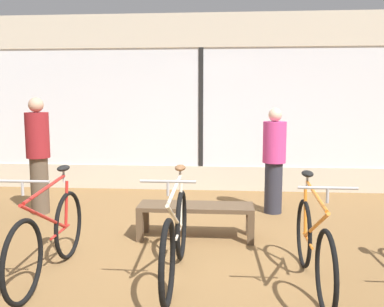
# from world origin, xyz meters

# --- Properties ---
(ground_plane) EXTENTS (24.00, 24.00, 0.00)m
(ground_plane) POSITION_xyz_m (0.00, 0.00, 0.00)
(ground_plane) COLOR olive
(shop_back_wall) EXTENTS (12.00, 0.08, 3.20)m
(shop_back_wall) POSITION_xyz_m (0.00, 3.53, 1.64)
(shop_back_wall) COLOR beige
(shop_back_wall) RESTS_ON ground_plane
(bicycle_left) EXTENTS (0.46, 1.76, 1.04)m
(bicycle_left) POSITION_xyz_m (-1.21, -0.47, 0.40)
(bicycle_left) COLOR black
(bicycle_left) RESTS_ON ground_plane
(bicycle_center) EXTENTS (0.46, 1.80, 1.05)m
(bicycle_center) POSITION_xyz_m (-0.00, -0.40, 0.40)
(bicycle_center) COLOR black
(bicycle_center) RESTS_ON ground_plane
(bicycle_right) EXTENTS (0.46, 1.68, 1.03)m
(bicycle_right) POSITION_xyz_m (1.27, -0.48, 0.39)
(bicycle_right) COLOR black
(bicycle_right) RESTS_ON ground_plane
(display_bench) EXTENTS (1.40, 0.44, 0.42)m
(display_bench) POSITION_xyz_m (0.11, 0.78, 0.34)
(display_bench) COLOR brown
(display_bench) RESTS_ON ground_plane
(customer_near_rack) EXTENTS (0.46, 0.46, 1.72)m
(customer_near_rack) POSITION_xyz_m (-2.28, 1.72, 0.90)
(customer_near_rack) COLOR brown
(customer_near_rack) RESTS_ON ground_plane
(customer_by_window) EXTENTS (0.47, 0.47, 1.56)m
(customer_by_window) POSITION_xyz_m (1.17, 2.03, 0.81)
(customer_by_window) COLOR #2D2D38
(customer_by_window) RESTS_ON ground_plane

